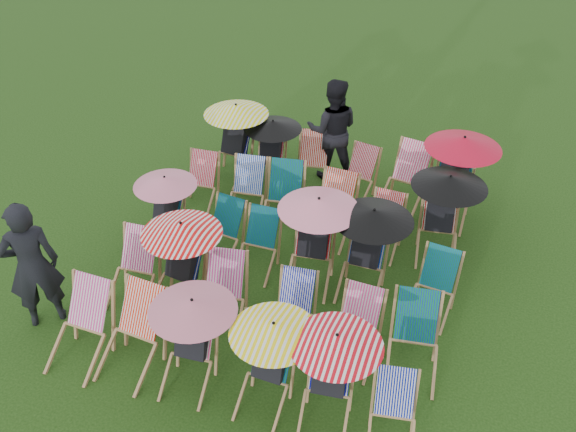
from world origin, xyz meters
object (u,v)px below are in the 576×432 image
(deckchair_0, at_px, (79,327))
(person_rear, at_px, (333,130))
(deckchair_5, at_px, (393,417))
(person_left, at_px, (32,265))
(deckchair_29, at_px, (454,177))

(deckchair_0, distance_m, person_rear, 5.50)
(deckchair_5, bearing_deg, deckchair_0, 171.37)
(person_left, bearing_deg, deckchair_5, 132.97)
(deckchair_0, bearing_deg, person_rear, 72.92)
(deckchair_0, xyz_separation_m, person_rear, (1.77, 5.19, 0.45))
(deckchair_0, relative_size, deckchair_29, 0.69)
(deckchair_0, relative_size, deckchair_5, 1.20)
(deckchair_5, height_order, person_left, person_left)
(deckchair_0, relative_size, person_left, 0.52)
(person_rear, bearing_deg, deckchair_29, 151.97)
(person_rear, bearing_deg, person_left, 46.77)
(deckchair_5, xyz_separation_m, person_left, (-4.84, 0.32, 0.55))
(deckchair_5, distance_m, person_rear, 5.61)
(person_left, height_order, person_rear, person_left)
(person_rear, bearing_deg, deckchair_0, 56.64)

